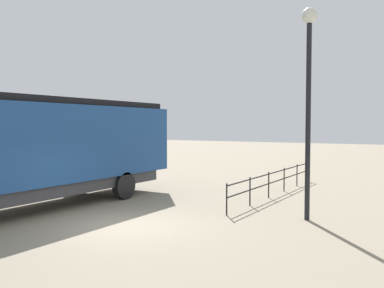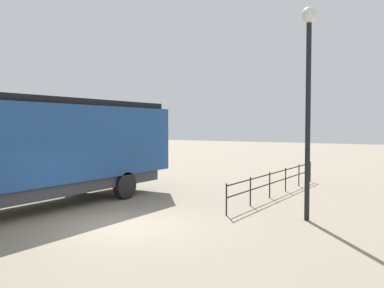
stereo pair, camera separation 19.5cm
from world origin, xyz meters
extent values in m
plane|color=gray|center=(0.00, 0.00, 0.00)|extent=(120.00, 120.00, 0.00)
cube|color=black|center=(-4.20, 5.33, 1.96)|extent=(2.82, 2.09, 1.91)
cylinder|color=black|center=(-5.52, 3.50, 0.55)|extent=(0.30, 1.10, 1.10)
cylinder|color=black|center=(-2.88, 3.50, 0.55)|extent=(0.30, 1.10, 1.10)
cylinder|color=black|center=(4.52, 3.64, 3.13)|extent=(0.16, 0.16, 6.26)
sphere|color=silver|center=(4.52, 3.64, 6.41)|extent=(0.50, 0.50, 0.50)
cube|color=black|center=(2.05, 7.81, 0.99)|extent=(0.04, 9.76, 0.04)
cube|color=black|center=(2.05, 7.81, 0.59)|extent=(0.04, 9.76, 0.04)
cylinder|color=black|center=(2.05, 2.93, 0.54)|extent=(0.05, 0.05, 1.07)
cylinder|color=black|center=(2.05, 4.88, 0.54)|extent=(0.05, 0.05, 1.07)
cylinder|color=black|center=(2.05, 6.83, 0.54)|extent=(0.05, 0.05, 1.07)
cylinder|color=black|center=(2.05, 8.78, 0.54)|extent=(0.05, 0.05, 1.07)
cylinder|color=black|center=(2.05, 10.73, 0.54)|extent=(0.05, 0.05, 1.07)
cylinder|color=black|center=(2.05, 12.69, 0.54)|extent=(0.05, 0.05, 1.07)
camera|label=1|loc=(8.14, -9.41, 3.01)|focal=38.85mm
camera|label=2|loc=(8.30, -9.30, 3.01)|focal=38.85mm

